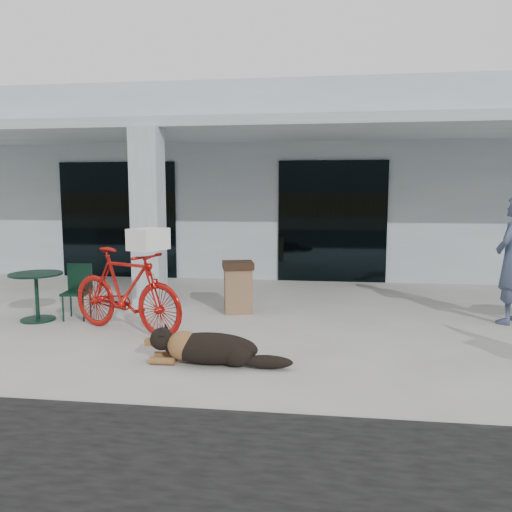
# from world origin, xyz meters

# --- Properties ---
(ground) EXTENTS (80.00, 80.00, 0.00)m
(ground) POSITION_xyz_m (0.00, 0.00, 0.00)
(ground) COLOR #B9B7AE
(ground) RESTS_ON ground
(building) EXTENTS (22.00, 7.00, 4.50)m
(building) POSITION_xyz_m (0.00, 8.50, 2.25)
(building) COLOR #B2C1CA
(building) RESTS_ON ground
(storefront_glass_left) EXTENTS (2.80, 0.06, 2.70)m
(storefront_glass_left) POSITION_xyz_m (-3.20, 4.98, 1.35)
(storefront_glass_left) COLOR black
(storefront_glass_left) RESTS_ON ground
(storefront_glass_right) EXTENTS (2.40, 0.06, 2.70)m
(storefront_glass_right) POSITION_xyz_m (1.80, 4.98, 1.35)
(storefront_glass_right) COLOR black
(storefront_glass_right) RESTS_ON ground
(column) EXTENTS (0.50, 0.50, 3.12)m
(column) POSITION_xyz_m (-1.50, 2.30, 1.56)
(column) COLOR #B2C1CA
(column) RESTS_ON ground
(overhang) EXTENTS (22.00, 2.80, 0.18)m
(overhang) POSITION_xyz_m (0.00, 3.60, 3.21)
(overhang) COLOR #B2C1CA
(overhang) RESTS_ON column
(bicycle) EXTENTS (2.08, 1.29, 1.21)m
(bicycle) POSITION_xyz_m (-1.19, 0.40, 0.61)
(bicycle) COLOR #A8110D
(bicycle) RESTS_ON ground
(laundry_basket) EXTENTS (0.53, 0.60, 0.29)m
(laundry_basket) POSITION_xyz_m (-0.77, 0.23, 1.36)
(laundry_basket) COLOR white
(laundry_basket) RESTS_ON bicycle
(dog) EXTENTS (1.29, 0.45, 0.43)m
(dog) POSITION_xyz_m (0.31, -0.79, 0.21)
(dog) COLOR black
(dog) RESTS_ON ground
(cafe_table_near) EXTENTS (0.89, 0.89, 0.75)m
(cafe_table_near) POSITION_xyz_m (-2.82, 0.85, 0.37)
(cafe_table_near) COLOR #102F21
(cafe_table_near) RESTS_ON ground
(cafe_chair_near) EXTENTS (0.44, 0.47, 0.87)m
(cafe_chair_near) POSITION_xyz_m (-2.25, 1.00, 0.43)
(cafe_chair_near) COLOR #102F21
(cafe_chair_near) RESTS_ON ground
(trash_receptacle) EXTENTS (0.61, 0.61, 0.85)m
(trash_receptacle) POSITION_xyz_m (0.20, 1.80, 0.43)
(trash_receptacle) COLOR brown
(trash_receptacle) RESTS_ON ground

